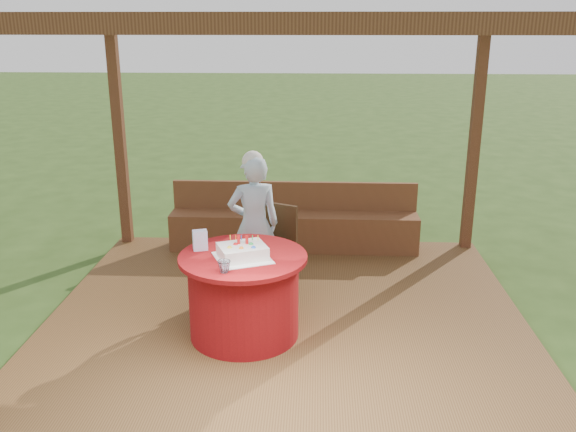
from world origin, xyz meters
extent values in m
plane|color=#294517|center=(0.00, 0.00, 0.00)|extent=(60.00, 60.00, 0.00)
cube|color=brown|center=(0.00, 0.00, 0.06)|extent=(4.50, 4.00, 0.12)
cube|color=brown|center=(-2.13, 1.88, 1.42)|extent=(0.12, 0.12, 2.60)
cube|color=brown|center=(2.13, 1.88, 1.42)|extent=(0.12, 0.12, 2.60)
cube|color=brown|center=(0.00, -1.88, 2.78)|extent=(4.50, 0.14, 0.12)
cube|color=brown|center=(0.00, 1.88, 2.78)|extent=(4.50, 0.14, 0.12)
cube|color=brown|center=(-2.13, 0.00, 2.78)|extent=(0.14, 4.00, 0.12)
cube|color=brown|center=(2.13, 0.00, 2.78)|extent=(0.14, 4.00, 0.12)
cube|color=brown|center=(-1.30, 0.00, 2.78)|extent=(0.10, 3.70, 0.10)
cube|color=brown|center=(0.00, 0.00, 2.78)|extent=(0.10, 3.70, 0.10)
cube|color=brown|center=(1.30, 0.00, 2.78)|extent=(0.10, 3.70, 0.10)
cube|color=brown|center=(0.00, 1.70, 0.34)|extent=(3.00, 0.42, 0.45)
cube|color=brown|center=(0.00, 1.88, 0.75)|extent=(3.00, 0.06, 0.35)
cylinder|color=maroon|center=(-0.35, -0.49, 0.48)|extent=(0.96, 0.96, 0.72)
cylinder|color=maroon|center=(-0.35, -0.49, 0.86)|extent=(1.11, 1.11, 0.04)
cube|color=#3C2713|center=(-0.19, 0.58, 0.52)|extent=(0.54, 0.54, 0.05)
cylinder|color=#3C2713|center=(-0.40, 0.50, 0.32)|extent=(0.04, 0.04, 0.40)
cylinder|color=#3C2713|center=(-0.11, 0.37, 0.32)|extent=(0.04, 0.04, 0.40)
cylinder|color=#3C2713|center=(-0.27, 0.80, 0.32)|extent=(0.04, 0.04, 0.40)
cylinder|color=#3C2713|center=(0.03, 0.66, 0.32)|extent=(0.04, 0.04, 0.40)
cube|color=#3C2713|center=(-0.11, 0.75, 0.75)|extent=(0.38, 0.21, 0.45)
imported|color=#97C3E0|center=(-0.35, 0.45, 0.84)|extent=(0.59, 0.47, 1.43)
sphere|color=white|center=(-0.35, 0.45, 1.49)|extent=(0.21, 0.21, 0.21)
cube|color=white|center=(-0.35, -0.56, 0.88)|extent=(0.58, 0.58, 0.01)
cube|color=white|center=(-0.35, -0.56, 0.94)|extent=(0.47, 0.43, 0.11)
cylinder|color=red|center=(-0.38, -0.52, 1.03)|extent=(0.03, 0.03, 0.08)
cylinder|color=red|center=(-0.31, -0.52, 1.03)|extent=(0.03, 0.03, 0.08)
sphere|color=yellow|center=(-0.45, -0.62, 1.01)|extent=(0.04, 0.04, 0.04)
sphere|color=orange|center=(-0.35, -0.63, 1.01)|extent=(0.04, 0.04, 0.04)
sphere|color=blue|center=(-0.25, -0.61, 1.01)|extent=(0.04, 0.04, 0.04)
sphere|color=red|center=(-0.41, -0.54, 1.01)|extent=(0.04, 0.04, 0.04)
sphere|color=green|center=(-0.28, -0.53, 1.01)|extent=(0.04, 0.04, 0.04)
cube|color=#E192CE|center=(-0.74, -0.38, 0.97)|extent=(0.14, 0.11, 0.18)
imported|color=white|center=(-0.46, -0.87, 0.93)|extent=(0.12, 0.12, 0.10)
camera|label=1|loc=(0.27, -5.34, 2.79)|focal=38.00mm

